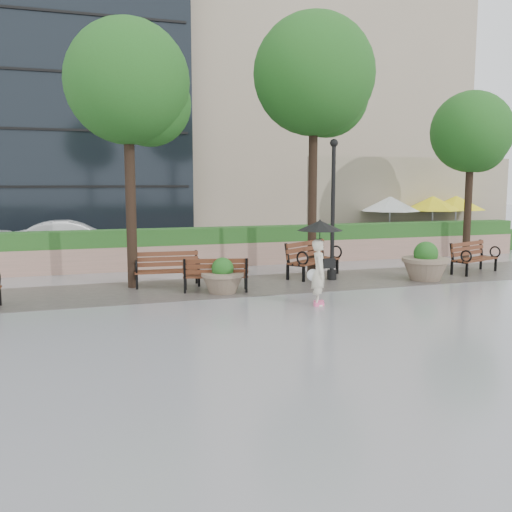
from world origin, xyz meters
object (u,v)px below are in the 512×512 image
object	(u,v)px
bench_3	(313,266)
planter_right	(425,265)
lamppost	(333,219)
car_right	(72,240)
bench_2	(216,281)
car_left	(3,247)
bench_4	(474,264)
planter_left	(223,279)
pedestrian	(319,254)
bench_1	(167,277)

from	to	relation	value
bench_3	planter_right	xyz separation A→B (m)	(2.94, -1.61, 0.13)
planter_right	lamppost	distance (m)	3.11
bench_3	car_right	world-z (taller)	car_right
car_right	lamppost	bearing A→B (deg)	-132.91
bench_2	car_left	distance (m)	9.75
bench_4	car_right	distance (m)	14.54
planter_left	pedestrian	world-z (taller)	pedestrian
bench_1	bench_4	size ratio (longest dim) A/B	0.93
bench_2	bench_4	size ratio (longest dim) A/B	0.92
bench_3	pedestrian	world-z (taller)	pedestrian
car_right	bench_2	bearing A→B (deg)	-153.74
car_left	bench_4	bearing A→B (deg)	-103.31
car_right	bench_4	bearing A→B (deg)	-119.62
bench_1	bench_2	size ratio (longest dim) A/B	1.02
planter_right	car_left	bearing A→B (deg)	147.27
car_left	bench_3	bearing A→B (deg)	-110.84
bench_4	lamppost	xyz separation A→B (m)	(-4.93, 0.27, 1.54)
bench_1	bench_4	bearing A→B (deg)	0.32
planter_right	pedestrian	size ratio (longest dim) A/B	0.69
bench_3	lamppost	size ratio (longest dim) A/B	0.51
planter_left	planter_right	xyz separation A→B (m)	(6.27, 0.02, 0.08)
lamppost	car_left	bearing A→B (deg)	144.33
lamppost	planter_right	bearing A→B (deg)	-19.94
bench_4	lamppost	world-z (taller)	lamppost
lamppost	car_right	bearing A→B (deg)	134.15
planter_right	car_left	xyz separation A→B (m)	(-12.36, 7.94, 0.14)
bench_1	lamppost	world-z (taller)	lamppost
car_right	pedestrian	size ratio (longest dim) A/B	2.18
bench_4	car_left	world-z (taller)	car_left
bench_1	planter_left	size ratio (longest dim) A/B	1.63
bench_3	planter_right	bearing A→B (deg)	-62.12
bench_2	planter_left	distance (m)	0.31
bench_1	car_right	bearing A→B (deg)	113.43
planter_right	car_left	size ratio (longest dim) A/B	0.34
bench_3	planter_left	size ratio (longest dim) A/B	1.89
car_left	pedestrian	distance (m)	12.83
planter_left	car_right	world-z (taller)	car_right
planter_left	pedestrian	size ratio (longest dim) A/B	0.56
bench_2	bench_3	bearing A→B (deg)	-144.62
planter_right	bench_4	bearing A→B (deg)	16.34
bench_1	planter_right	xyz separation A→B (m)	(7.50, -1.38, 0.17)
bench_4	car_right	bearing A→B (deg)	126.35
car_right	pedestrian	bearing A→B (deg)	-149.74
car_left	pedestrian	world-z (taller)	pedestrian
planter_left	planter_right	world-z (taller)	planter_right
bench_3	planter_left	distance (m)	3.71
bench_2	pedestrian	xyz separation A→B (m)	(1.94, -2.38, 0.95)
bench_2	lamppost	world-z (taller)	lamppost
planter_left	bench_4	bearing A→B (deg)	4.66
planter_right	car_right	bearing A→B (deg)	139.49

